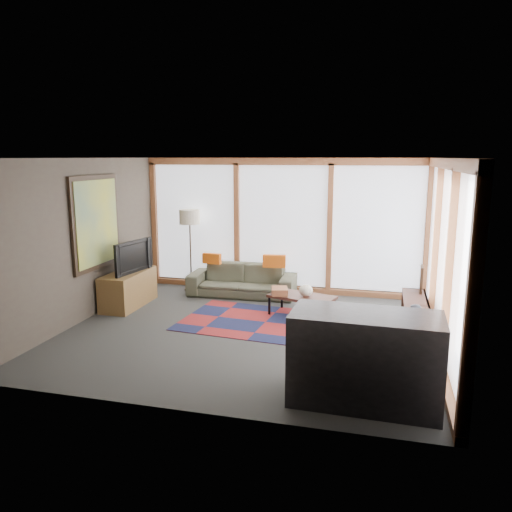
% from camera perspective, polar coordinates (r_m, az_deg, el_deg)
% --- Properties ---
extents(ground, '(5.50, 5.50, 0.00)m').
position_cam_1_polar(ground, '(7.68, -0.75, -8.64)').
color(ground, '#302F2D').
rests_on(ground, ground).
extents(room_envelope, '(5.52, 5.02, 2.62)m').
position_cam_1_polar(room_envelope, '(7.74, 3.85, 3.25)').
color(room_envelope, '#40352E').
rests_on(room_envelope, ground).
extents(rug, '(2.79, 1.93, 0.01)m').
position_cam_1_polar(rug, '(8.08, 1.10, -7.58)').
color(rug, maroon).
rests_on(rug, ground).
extents(sofa, '(2.05, 0.86, 0.59)m').
position_cam_1_polar(sofa, '(9.57, -1.58, -2.77)').
color(sofa, '#36392B').
rests_on(sofa, ground).
extents(pillow_left, '(0.37, 0.14, 0.20)m').
position_cam_1_polar(pillow_left, '(9.65, -5.07, -0.29)').
color(pillow_left, '#C35210').
rests_on(pillow_left, sofa).
extents(pillow_right, '(0.44, 0.18, 0.23)m').
position_cam_1_polar(pillow_right, '(9.30, 2.10, -0.58)').
color(pillow_right, '#C35210').
rests_on(pillow_right, sofa).
extents(floor_lamp, '(0.41, 0.41, 1.61)m').
position_cam_1_polar(floor_lamp, '(9.93, -7.50, 0.66)').
color(floor_lamp, black).
rests_on(floor_lamp, ground).
extents(coffee_table, '(1.17, 0.81, 0.36)m').
position_cam_1_polar(coffee_table, '(8.39, 5.25, -5.68)').
color(coffee_table, '#331A13').
rests_on(coffee_table, ground).
extents(book_stack, '(0.33, 0.38, 0.11)m').
position_cam_1_polar(book_stack, '(8.38, 2.72, -4.01)').
color(book_stack, brown).
rests_on(book_stack, coffee_table).
extents(vase, '(0.24, 0.24, 0.20)m').
position_cam_1_polar(vase, '(8.29, 5.72, -3.92)').
color(vase, silver).
rests_on(vase, coffee_table).
extents(bookshelf, '(0.36, 1.98, 0.50)m').
position_cam_1_polar(bookshelf, '(7.73, 17.81, -7.14)').
color(bookshelf, '#331A13').
rests_on(bookshelf, ground).
extents(bowl_a, '(0.24, 0.24, 0.10)m').
position_cam_1_polar(bowl_a, '(7.10, 17.88, -6.24)').
color(bowl_a, black).
rests_on(bowl_a, bookshelf).
extents(bowl_b, '(0.17, 0.17, 0.08)m').
position_cam_1_polar(bowl_b, '(7.42, 17.80, -5.58)').
color(bowl_b, black).
rests_on(bowl_b, bookshelf).
extents(shelf_picture, '(0.06, 0.32, 0.42)m').
position_cam_1_polar(shelf_picture, '(8.36, 18.37, -2.52)').
color(shelf_picture, black).
rests_on(shelf_picture, bookshelf).
extents(tv_console, '(0.51, 1.24, 0.62)m').
position_cam_1_polar(tv_console, '(9.17, -14.37, -3.66)').
color(tv_console, brown).
rests_on(tv_console, ground).
extents(television, '(0.29, 0.99, 0.57)m').
position_cam_1_polar(television, '(9.04, -14.29, -0.03)').
color(television, black).
rests_on(television, tv_console).
extents(bar_counter, '(1.60, 0.78, 1.00)m').
position_cam_1_polar(bar_counter, '(5.56, 12.35, -11.38)').
color(bar_counter, black).
rests_on(bar_counter, ground).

